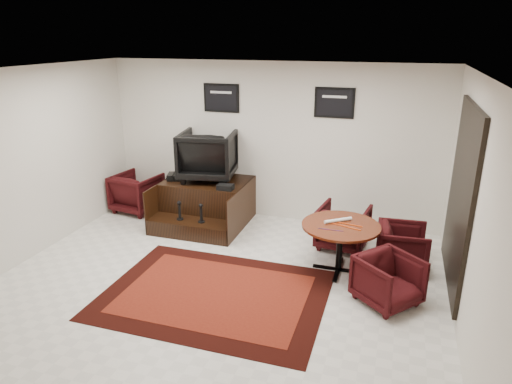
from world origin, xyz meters
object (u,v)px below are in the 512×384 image
shine_podium (206,203)px  shine_chair (208,153)px  meeting_table (341,230)px  table_chair_back (343,225)px  armchair_side (137,191)px  table_chair_corner (388,278)px  table_chair_window (403,245)px

shine_podium → shine_chair: size_ratio=1.59×
shine_chair → meeting_table: bearing=144.2°
shine_podium → table_chair_back: bearing=-7.1°
shine_podium → table_chair_back: 2.49m
armchair_side → table_chair_back: armchair_side is taller
table_chair_corner → table_chair_window: bearing=32.7°
shine_chair → table_chair_corner: 3.85m
table_chair_back → table_chair_corner: (0.75, -1.45, -0.03)m
meeting_table → table_chair_window: meeting_table is taller
armchair_side → table_chair_corner: size_ratio=1.15×
shine_podium → meeting_table: (2.53, -1.11, 0.27)m
shine_podium → table_chair_corner: 3.67m
shine_podium → shine_chair: shine_chair is taller
armchair_side → table_chair_corner: (4.70, -1.87, -0.05)m
table_chair_corner → shine_chair: bearing=100.5°
table_chair_back → shine_podium: bearing=1.4°
shine_chair → table_chair_window: bearing=156.1°
shine_podium → table_chair_window: 3.45m
armchair_side → table_chair_window: 4.93m
table_chair_back → table_chair_window: table_chair_back is taller
shine_chair → armchair_side: size_ratio=1.19×
armchair_side → table_chair_back: size_ratio=1.06×
shine_chair → table_chair_window: shine_chair is taller
table_chair_back → table_chair_window: bearing=163.7°
meeting_table → table_chair_back: bearing=93.6°
table_chair_window → shine_chair: bearing=71.7°
shine_podium → meeting_table: 2.77m
shine_chair → table_chair_window: size_ratio=1.36×
armchair_side → shine_chair: bearing=-169.4°
shine_chair → table_chair_corner: size_ratio=1.38×
shine_chair → armchair_side: shine_chair is taller
armchair_side → meeting_table: (4.00, -1.21, 0.22)m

